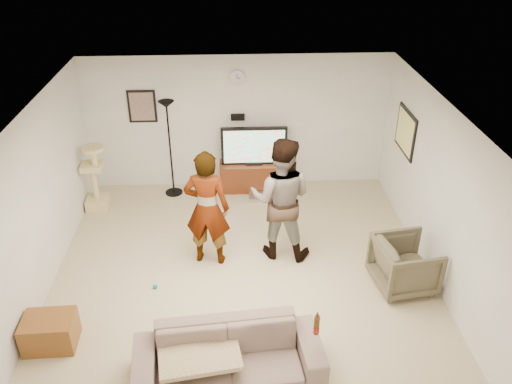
{
  "coord_description": "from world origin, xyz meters",
  "views": [
    {
      "loc": [
        -0.11,
        -6.12,
        4.83
      ],
      "look_at": [
        0.21,
        0.2,
        1.23
      ],
      "focal_mm": 36.35,
      "sensor_mm": 36.0,
      "label": 1
    }
  ],
  "objects_px": {
    "side_table": "(50,332)",
    "armchair": "(405,264)",
    "person_right": "(281,199)",
    "tv_stand": "(254,176)",
    "sofa": "(228,357)",
    "beer_bottle": "(317,325)",
    "floor_lamp": "(170,149)",
    "person_left": "(207,209)",
    "cat_tree": "(94,178)",
    "tv": "(254,146)"
  },
  "relations": [
    {
      "from": "side_table",
      "to": "armchair",
      "type": "bearing_deg",
      "value": 10.87
    },
    {
      "from": "person_right",
      "to": "side_table",
      "type": "relative_size",
      "value": 3.13
    },
    {
      "from": "tv_stand",
      "to": "person_right",
      "type": "xyz_separation_m",
      "value": [
        0.3,
        -2.06,
        0.7
      ]
    },
    {
      "from": "sofa",
      "to": "beer_bottle",
      "type": "xyz_separation_m",
      "value": [
        0.98,
        0.0,
        0.44
      ]
    },
    {
      "from": "floor_lamp",
      "to": "person_left",
      "type": "bearing_deg",
      "value": -70.87
    },
    {
      "from": "cat_tree",
      "to": "person_left",
      "type": "xyz_separation_m",
      "value": [
        2.03,
        -1.64,
        0.31
      ]
    },
    {
      "from": "tv",
      "to": "person_left",
      "type": "distance_m",
      "value": 2.34
    },
    {
      "from": "person_left",
      "to": "cat_tree",
      "type": "bearing_deg",
      "value": -29.18
    },
    {
      "from": "cat_tree",
      "to": "person_right",
      "type": "relative_size",
      "value": 0.63
    },
    {
      "from": "person_left",
      "to": "side_table",
      "type": "xyz_separation_m",
      "value": [
        -1.9,
        -1.64,
        -0.71
      ]
    },
    {
      "from": "tv_stand",
      "to": "beer_bottle",
      "type": "relative_size",
      "value": 5.12
    },
    {
      "from": "floor_lamp",
      "to": "armchair",
      "type": "relative_size",
      "value": 2.21
    },
    {
      "from": "tv",
      "to": "armchair",
      "type": "xyz_separation_m",
      "value": [
        1.98,
        -2.95,
        -0.52
      ]
    },
    {
      "from": "beer_bottle",
      "to": "side_table",
      "type": "bearing_deg",
      "value": 169.21
    },
    {
      "from": "floor_lamp",
      "to": "side_table",
      "type": "distance_m",
      "value": 3.98
    },
    {
      "from": "tv_stand",
      "to": "side_table",
      "type": "distance_m",
      "value": 4.69
    },
    {
      "from": "beer_bottle",
      "to": "side_table",
      "type": "height_order",
      "value": "beer_bottle"
    },
    {
      "from": "tv",
      "to": "person_left",
      "type": "relative_size",
      "value": 0.66
    },
    {
      "from": "tv",
      "to": "floor_lamp",
      "type": "distance_m",
      "value": 1.52
    },
    {
      "from": "tv_stand",
      "to": "armchair",
      "type": "height_order",
      "value": "armchair"
    },
    {
      "from": "tv",
      "to": "armchair",
      "type": "bearing_deg",
      "value": -56.18
    },
    {
      "from": "tv_stand",
      "to": "beer_bottle",
      "type": "xyz_separation_m",
      "value": [
        0.48,
        -4.45,
        0.48
      ]
    },
    {
      "from": "tv_stand",
      "to": "floor_lamp",
      "type": "xyz_separation_m",
      "value": [
        -1.51,
        -0.1,
        0.63
      ]
    },
    {
      "from": "cat_tree",
      "to": "armchair",
      "type": "height_order",
      "value": "cat_tree"
    },
    {
      "from": "sofa",
      "to": "person_left",
      "type": "bearing_deg",
      "value": 91.95
    },
    {
      "from": "person_left",
      "to": "sofa",
      "type": "height_order",
      "value": "person_left"
    },
    {
      "from": "cat_tree",
      "to": "armchair",
      "type": "distance_m",
      "value": 5.36
    },
    {
      "from": "cat_tree",
      "to": "tv",
      "type": "bearing_deg",
      "value": 11.34
    },
    {
      "from": "cat_tree",
      "to": "person_left",
      "type": "distance_m",
      "value": 2.63
    },
    {
      "from": "floor_lamp",
      "to": "person_right",
      "type": "relative_size",
      "value": 0.93
    },
    {
      "from": "cat_tree",
      "to": "armchair",
      "type": "xyz_separation_m",
      "value": [
        4.79,
        -2.38,
        -0.24
      ]
    },
    {
      "from": "cat_tree",
      "to": "side_table",
      "type": "distance_m",
      "value": 3.31
    },
    {
      "from": "tv_stand",
      "to": "tv",
      "type": "bearing_deg",
      "value": 0.0
    },
    {
      "from": "sofa",
      "to": "tv",
      "type": "bearing_deg",
      "value": 78.3
    },
    {
      "from": "floor_lamp",
      "to": "person_left",
      "type": "height_order",
      "value": "person_left"
    },
    {
      "from": "cat_tree",
      "to": "sofa",
      "type": "height_order",
      "value": "cat_tree"
    },
    {
      "from": "tv_stand",
      "to": "sofa",
      "type": "bearing_deg",
      "value": -96.4
    },
    {
      "from": "cat_tree",
      "to": "armchair",
      "type": "bearing_deg",
      "value": -26.45
    },
    {
      "from": "person_right",
      "to": "armchair",
      "type": "relative_size",
      "value": 2.37
    },
    {
      "from": "person_left",
      "to": "sofa",
      "type": "bearing_deg",
      "value": 106.91
    },
    {
      "from": "tv",
      "to": "cat_tree",
      "type": "bearing_deg",
      "value": -168.66
    },
    {
      "from": "armchair",
      "to": "side_table",
      "type": "bearing_deg",
      "value": 92.22
    },
    {
      "from": "person_left",
      "to": "tv_stand",
      "type": "bearing_deg",
      "value": -99.97
    },
    {
      "from": "tv_stand",
      "to": "tv",
      "type": "xyz_separation_m",
      "value": [
        0.0,
        0.0,
        0.62
      ]
    },
    {
      "from": "cat_tree",
      "to": "armchair",
      "type": "relative_size",
      "value": 1.49
    },
    {
      "from": "floor_lamp",
      "to": "beer_bottle",
      "type": "distance_m",
      "value": 4.79
    },
    {
      "from": "person_right",
      "to": "armchair",
      "type": "bearing_deg",
      "value": 165.88
    },
    {
      "from": "tv_stand",
      "to": "sofa",
      "type": "relative_size",
      "value": 0.6
    },
    {
      "from": "tv_stand",
      "to": "floor_lamp",
      "type": "height_order",
      "value": "floor_lamp"
    },
    {
      "from": "tv_stand",
      "to": "floor_lamp",
      "type": "distance_m",
      "value": 1.64
    }
  ]
}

